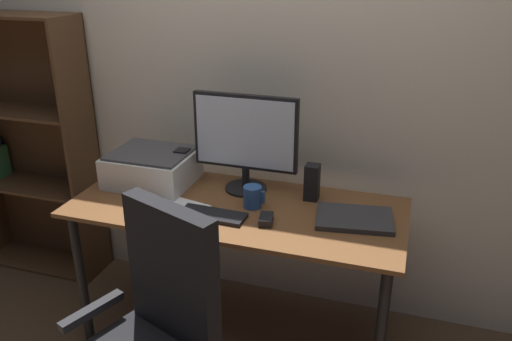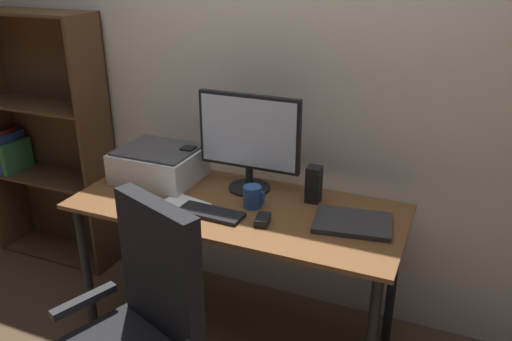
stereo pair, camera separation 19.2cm
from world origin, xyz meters
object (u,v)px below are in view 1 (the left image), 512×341
(mouse, at_px, (266,219))
(laptop, at_px, (354,218))
(speaker_right, at_px, (312,182))
(bookshelf, at_px, (28,148))
(printer, at_px, (152,167))
(speaker_left, at_px, (183,166))
(desk, at_px, (237,224))
(keyboard, at_px, (213,215))
(monitor, at_px, (245,138))
(coffee_mug, at_px, (253,197))

(mouse, bearing_deg, laptop, 9.83)
(speaker_right, xyz_separation_m, bookshelf, (-1.71, 0.15, -0.08))
(printer, bearing_deg, speaker_left, 19.24)
(mouse, height_order, laptop, mouse)
(desk, bearing_deg, keyboard, -114.93)
(monitor, xyz_separation_m, bookshelf, (-1.39, 0.14, -0.26))
(mouse, xyz_separation_m, bookshelf, (-1.58, 0.43, -0.01))
(keyboard, relative_size, bookshelf, 0.19)
(monitor, distance_m, speaker_right, 0.37)
(desk, distance_m, mouse, 0.23)
(desk, bearing_deg, speaker_left, 153.42)
(coffee_mug, distance_m, speaker_right, 0.28)
(laptop, bearing_deg, desk, 173.56)
(coffee_mug, bearing_deg, printer, 168.90)
(mouse, xyz_separation_m, speaker_left, (-0.51, 0.28, 0.07))
(keyboard, height_order, coffee_mug, coffee_mug)
(desk, height_order, coffee_mug, coffee_mug)
(coffee_mug, distance_m, printer, 0.57)
(bookshelf, bearing_deg, laptop, -8.88)
(mouse, relative_size, laptop, 0.30)
(desk, relative_size, laptop, 4.69)
(bookshelf, bearing_deg, mouse, -15.38)
(keyboard, bearing_deg, printer, 151.02)
(speaker_right, bearing_deg, speaker_left, 180.00)
(speaker_left, distance_m, bookshelf, 1.08)
(keyboard, height_order, speaker_right, speaker_right)
(desk, height_order, mouse, mouse)
(bookshelf, bearing_deg, speaker_right, -5.00)
(speaker_right, relative_size, printer, 0.43)
(keyboard, bearing_deg, monitor, 83.77)
(speaker_left, distance_m, speaker_right, 0.65)
(laptop, distance_m, speaker_left, 0.88)
(desk, height_order, speaker_right, speaker_right)
(monitor, height_order, laptop, monitor)
(coffee_mug, height_order, bookshelf, bookshelf)
(monitor, height_order, bookshelf, bookshelf)
(desk, relative_size, bookshelf, 1.00)
(desk, height_order, speaker_left, speaker_left)
(coffee_mug, height_order, printer, printer)
(laptop, bearing_deg, bookshelf, 162.70)
(coffee_mug, xyz_separation_m, speaker_right, (0.23, 0.16, 0.04))
(desk, relative_size, keyboard, 5.18)
(keyboard, distance_m, speaker_left, 0.42)
(keyboard, height_order, speaker_left, speaker_left)
(desk, height_order, laptop, laptop)
(monitor, xyz_separation_m, mouse, (0.19, -0.29, -0.25))
(coffee_mug, bearing_deg, laptop, 0.91)
(mouse, relative_size, speaker_right, 0.56)
(keyboard, distance_m, coffee_mug, 0.20)
(desk, bearing_deg, printer, 166.04)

